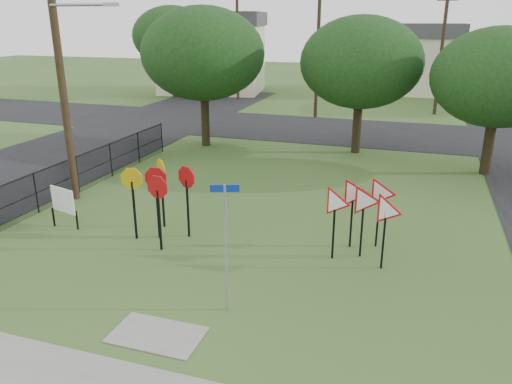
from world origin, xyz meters
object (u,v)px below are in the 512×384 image
at_px(stop_sign_cluster, 159,185).
at_px(yield_sign_cluster, 363,203).
at_px(info_board, 63,201).
at_px(street_name_sign, 226,241).

distance_m(stop_sign_cluster, yield_sign_cluster, 6.14).
relative_size(stop_sign_cluster, info_board, 1.68).
xyz_separation_m(street_name_sign, info_board, (-6.89, 2.94, -0.86)).
bearing_deg(stop_sign_cluster, yield_sign_cluster, 6.62).
bearing_deg(info_board, street_name_sign, -23.12).
bearing_deg(street_name_sign, info_board, 156.88).
bearing_deg(stop_sign_cluster, info_board, -174.88).
relative_size(street_name_sign, yield_sign_cluster, 1.36).
xyz_separation_m(street_name_sign, stop_sign_cluster, (-3.48, 3.24, -0.05)).
bearing_deg(yield_sign_cluster, street_name_sign, -123.57).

